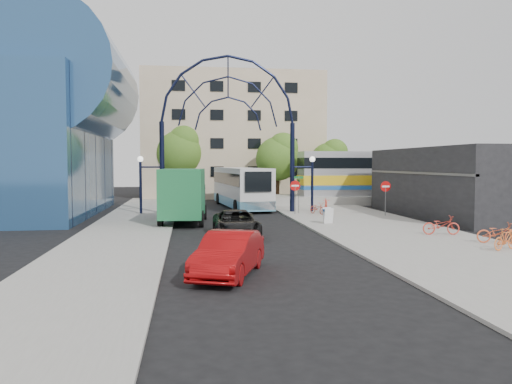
{
  "coord_description": "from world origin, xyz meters",
  "views": [
    {
      "loc": [
        -3.05,
        -24.16,
        3.89
      ],
      "look_at": [
        1.05,
        6.0,
        2.13
      ],
      "focal_mm": 35.0,
      "sensor_mm": 36.0,
      "label": 1
    }
  ],
  "objects": [
    {
      "name": "stop_sign",
      "position": [
        4.8,
        12.0,
        1.99
      ],
      "size": [
        0.8,
        0.07,
        2.5
      ],
      "color": "slate",
      "rests_on": "sidewalk_east"
    },
    {
      "name": "plaza_west",
      "position": [
        -6.5,
        6.0,
        0.06
      ],
      "size": [
        5.0,
        50.0,
        0.12
      ],
      "primitive_type": "cube",
      "color": "gray",
      "rests_on": "ground"
    },
    {
      "name": "bike_near_b",
      "position": [
        7.25,
        12.3,
        0.66
      ],
      "size": [
        0.84,
        1.87,
        1.09
      ],
      "primitive_type": "imported",
      "rotation": [
        0.0,
        0.0,
        -0.19
      ],
      "color": "#F14430",
      "rests_on": "sidewalk_east"
    },
    {
      "name": "street_name_sign",
      "position": [
        5.2,
        12.6,
        2.13
      ],
      "size": [
        0.7,
        0.7,
        2.8
      ],
      "color": "slate",
      "rests_on": "sidewalk_east"
    },
    {
      "name": "do_not_enter_sign",
      "position": [
        11.0,
        10.0,
        1.98
      ],
      "size": [
        0.76,
        0.07,
        2.48
      ],
      "color": "slate",
      "rests_on": "sidewalk_east"
    },
    {
      "name": "tree_north_c",
      "position": [
        12.12,
        27.93,
        4.28
      ],
      "size": [
        4.16,
        4.16,
        6.5
      ],
      "color": "#382314",
      "rests_on": "ground"
    },
    {
      "name": "black_suv",
      "position": [
        -0.56,
        1.97,
        0.7
      ],
      "size": [
        2.4,
        5.09,
        1.41
      ],
      "primitive_type": "imported",
      "rotation": [
        0.0,
        0.0,
        -0.01
      ],
      "color": "black",
      "rests_on": "ground"
    },
    {
      "name": "transit_hall",
      "position": [
        -15.3,
        15.0,
        6.7
      ],
      "size": [
        16.5,
        18.0,
        14.5
      ],
      "color": "#284E7B",
      "rests_on": "ground"
    },
    {
      "name": "sidewalk_east",
      "position": [
        8.0,
        4.0,
        0.06
      ],
      "size": [
        8.0,
        56.0,
        0.12
      ],
      "primitive_type": "cube",
      "color": "gray",
      "rests_on": "ground"
    },
    {
      "name": "bike_near_a",
      "position": [
        6.44,
        11.71,
        0.56
      ],
      "size": [
        1.22,
        1.77,
        0.88
      ],
      "primitive_type": "imported",
      "rotation": [
        0.0,
        0.0,
        0.42
      ],
      "color": "#D04129",
      "rests_on": "sidewalk_east"
    },
    {
      "name": "train_platform",
      "position": [
        20.0,
        22.0,
        0.4
      ],
      "size": [
        32.0,
        5.0,
        0.8
      ],
      "primitive_type": "cube",
      "color": "gray",
      "rests_on": "ground"
    },
    {
      "name": "tree_north_a",
      "position": [
        6.12,
        25.93,
        4.61
      ],
      "size": [
        4.48,
        4.48,
        7.0
      ],
      "color": "#382314",
      "rests_on": "ground"
    },
    {
      "name": "green_truck",
      "position": [
        -3.34,
        8.38,
        1.76
      ],
      "size": [
        3.13,
        7.16,
        3.53
      ],
      "rotation": [
        0.0,
        0.0,
        -0.08
      ],
      "color": "black",
      "rests_on": "ground"
    },
    {
      "name": "bike_far_c",
      "position": [
        11.38,
        -2.6,
        0.61
      ],
      "size": [
        1.99,
        1.19,
        0.99
      ],
      "primitive_type": "imported",
      "rotation": [
        0.0,
        0.0,
        1.27
      ],
      "color": "#DC542C",
      "rests_on": "sidewalk_east"
    },
    {
      "name": "apartment_block",
      "position": [
        2.0,
        34.97,
        7.0
      ],
      "size": [
        20.0,
        12.1,
        14.0
      ],
      "color": "tan",
      "rests_on": "ground"
    },
    {
      "name": "commercial_block_east",
      "position": [
        16.0,
        10.0,
        2.5
      ],
      "size": [
        6.0,
        16.0,
        5.0
      ],
      "primitive_type": "cube",
      "color": "black",
      "rests_on": "ground"
    },
    {
      "name": "city_bus",
      "position": [
        1.52,
        19.35,
        1.82
      ],
      "size": [
        4.1,
        12.88,
        3.48
      ],
      "rotation": [
        0.0,
        0.0,
        0.1
      ],
      "color": "silver",
      "rests_on": "ground"
    },
    {
      "name": "ground",
      "position": [
        0.0,
        0.0,
        0.0
      ],
      "size": [
        120.0,
        120.0,
        0.0
      ],
      "primitive_type": "plane",
      "color": "black",
      "rests_on": "ground"
    },
    {
      "name": "sandwich_board",
      "position": [
        5.6,
        5.98,
        0.74
      ],
      "size": [
        0.55,
        0.61,
        0.99
      ],
      "color": "white",
      "rests_on": "sidewalk_east"
    },
    {
      "name": "red_sedan",
      "position": [
        -1.69,
        -7.15,
        0.76
      ],
      "size": [
        3.07,
        4.88,
        1.52
      ],
      "primitive_type": "imported",
      "rotation": [
        0.0,
        0.0,
        -0.34
      ],
      "color": "#93090B",
      "rests_on": "ground"
    },
    {
      "name": "gateway_arch",
      "position": [
        0.0,
        14.0,
        8.56
      ],
      "size": [
        13.64,
        0.44,
        12.1
      ],
      "color": "black",
      "rests_on": "ground"
    },
    {
      "name": "tree_north_b",
      "position": [
        -3.88,
        29.93,
        5.27
      ],
      "size": [
        5.12,
        5.12,
        8.0
      ],
      "color": "#382314",
      "rests_on": "ground"
    },
    {
      "name": "bike_far_a",
      "position": [
        10.14,
        0.4,
        0.62
      ],
      "size": [
        2.0,
        0.98,
        1.01
      ],
      "primitive_type": "imported",
      "rotation": [
        0.0,
        0.0,
        1.4
      ],
      "color": "red",
      "rests_on": "sidewalk_east"
    },
    {
      "name": "bike_far_b",
      "position": [
        10.59,
        -4.34,
        0.59
      ],
      "size": [
        1.62,
        1.01,
        0.94
      ],
      "primitive_type": "imported",
      "rotation": [
        0.0,
        0.0,
        1.96
      ],
      "color": "orange",
      "rests_on": "sidewalk_east"
    },
    {
      "name": "train_car",
      "position": [
        20.0,
        22.0,
        2.9
      ],
      "size": [
        25.1,
        3.05,
        4.2
      ],
      "color": "#B7B7BC",
      "rests_on": "train_platform"
    }
  ]
}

